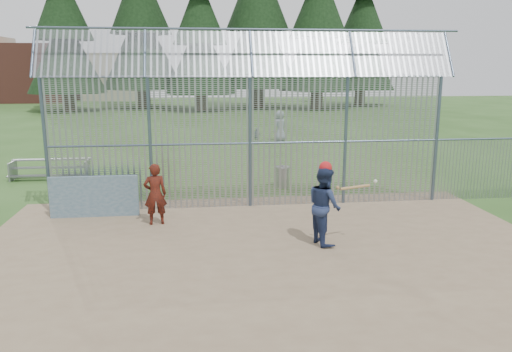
{
  "coord_description": "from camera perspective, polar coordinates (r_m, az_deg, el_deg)",
  "views": [
    {
      "loc": [
        -1.64,
        -11.5,
        4.28
      ],
      "look_at": [
        0.0,
        2.0,
        1.3
      ],
      "focal_mm": 35.0,
      "sensor_mm": 36.0,
      "label": 1
    }
  ],
  "objects": [
    {
      "name": "bg_kid_standing",
      "position": [
        29.49,
        2.76,
        5.75
      ],
      "size": [
        1.04,
        0.95,
        1.78
      ],
      "primitive_type": "imported",
      "rotation": [
        0.0,
        0.0,
        3.72
      ],
      "color": "gray",
      "rests_on": "ground"
    },
    {
      "name": "conifer_row",
      "position": [
        53.52,
        -3.22,
        19.38
      ],
      "size": [
        38.48,
        12.26,
        20.2
      ],
      "color": "#332319",
      "rests_on": "ground"
    },
    {
      "name": "ground",
      "position": [
        12.38,
        1.12,
        -7.87
      ],
      "size": [
        120.0,
        120.0,
        0.0
      ],
      "primitive_type": "plane",
      "color": "#2D511E",
      "rests_on": "ground"
    },
    {
      "name": "bg_kid_seated",
      "position": [
        28.1,
        0.08,
        4.57
      ],
      "size": [
        0.59,
        0.4,
        0.93
      ],
      "primitive_type": "imported",
      "rotation": [
        0.0,
        0.0,
        2.79
      ],
      "color": "slate",
      "rests_on": "ground"
    },
    {
      "name": "trash_can",
      "position": [
        18.14,
        3.01,
        -0.07
      ],
      "size": [
        0.56,
        0.56,
        0.82
      ],
      "color": "gray",
      "rests_on": "ground"
    },
    {
      "name": "distant_buildings",
      "position": [
        71.32,
        -24.96,
        10.7
      ],
      "size": [
        26.5,
        10.5,
        8.0
      ],
      "color": "brown",
      "rests_on": "ground"
    },
    {
      "name": "batter",
      "position": [
        12.27,
        7.82,
        -3.35
      ],
      "size": [
        0.91,
        1.07,
        1.92
      ],
      "primitive_type": "imported",
      "rotation": [
        0.0,
        0.0,
        1.79
      ],
      "color": "navy",
      "rests_on": "dirt_infield"
    },
    {
      "name": "backstop_fence",
      "position": [
        15.44,
        6.06,
        5.15
      ],
      "size": [
        20.09,
        0.81,
        5.3
      ],
      "color": "#47566B",
      "rests_on": "ground"
    },
    {
      "name": "dirt_infield",
      "position": [
        11.91,
        1.46,
        -8.65
      ],
      "size": [
        14.0,
        10.0,
        0.02
      ],
      "primitive_type": "cube",
      "color": "#756047",
      "rests_on": "ground"
    },
    {
      "name": "onlooker",
      "position": [
        13.94,
        -11.45,
        -2.04
      ],
      "size": [
        0.67,
        0.48,
        1.7
      ],
      "primitive_type": "imported",
      "rotation": [
        0.0,
        0.0,
        3.27
      ],
      "color": "maroon",
      "rests_on": "dirt_infield"
    },
    {
      "name": "dugout_wall",
      "position": [
        15.15,
        -17.99,
        -2.24
      ],
      "size": [
        2.5,
        0.12,
        1.2
      ],
      "primitive_type": "cube",
      "color": "#38566B",
      "rests_on": "dirt_infield"
    },
    {
      "name": "bleacher",
      "position": [
        21.04,
        -22.45,
        0.82
      ],
      "size": [
        3.0,
        0.95,
        0.72
      ],
      "color": "slate",
      "rests_on": "ground"
    },
    {
      "name": "batting_gear",
      "position": [
        12.07,
        8.46,
        0.63
      ],
      "size": [
        1.35,
        0.48,
        0.66
      ],
      "color": "#B3171B",
      "rests_on": "ground"
    }
  ]
}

